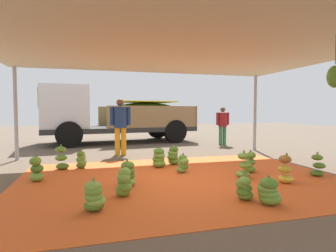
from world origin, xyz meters
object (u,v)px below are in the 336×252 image
object	(u,v)px
banana_bunch_4	(128,174)
banana_bunch_8	(173,156)
banana_bunch_7	(269,192)
banana_bunch_14	(318,166)
worker_0	(120,122)
banana_bunch_12	(285,170)
banana_bunch_5	(36,170)
cargo_truck_main	(114,115)
worker_1	(223,123)
banana_bunch_0	(124,183)
banana_bunch_9	(183,164)
banana_bunch_3	(244,166)
banana_bunch_6	(250,163)
banana_bunch_10	(62,159)
banana_bunch_1	(94,197)
banana_bunch_13	(81,160)
banana_bunch_11	(244,189)
banana_bunch_2	(159,158)

from	to	relation	value
banana_bunch_4	banana_bunch_8	distance (m)	2.22
banana_bunch_7	banana_bunch_14	world-z (taller)	banana_bunch_14
banana_bunch_4	worker_0	distance (m)	3.81
banana_bunch_4	banana_bunch_12	distance (m)	2.98
banana_bunch_8	banana_bunch_5	bearing A→B (deg)	-163.24
cargo_truck_main	worker_1	xyz separation A→B (m)	(4.18, -2.11, -0.30)
banana_bunch_0	banana_bunch_9	distance (m)	2.00
banana_bunch_3	worker_0	size ratio (longest dim) A/B	0.32
banana_bunch_14	banana_bunch_4	bearing A→B (deg)	175.78
banana_bunch_4	banana_bunch_9	bearing A→B (deg)	30.04
banana_bunch_4	banana_bunch_6	xyz separation A→B (m)	(2.78, 0.38, 0.00)
banana_bunch_10	banana_bunch_14	world-z (taller)	banana_bunch_10
banana_bunch_8	banana_bunch_14	distance (m)	3.28
banana_bunch_1	banana_bunch_13	distance (m)	3.03
banana_bunch_5	banana_bunch_1	bearing A→B (deg)	-61.57
banana_bunch_1	banana_bunch_13	world-z (taller)	banana_bunch_13
banana_bunch_0	banana_bunch_8	world-z (taller)	same
worker_0	banana_bunch_11	bearing A→B (deg)	-74.54
banana_bunch_11	banana_bunch_2	bearing A→B (deg)	103.62
banana_bunch_0	banana_bunch_14	xyz separation A→B (m)	(4.10, 0.31, -0.02)
banana_bunch_10	cargo_truck_main	xyz separation A→B (m)	(1.66, 5.41, 0.95)
banana_bunch_6	banana_bunch_10	distance (m)	4.36
banana_bunch_10	banana_bunch_4	bearing A→B (deg)	-55.15
worker_0	banana_bunch_6	bearing A→B (deg)	-52.82
banana_bunch_7	banana_bunch_14	distance (m)	2.45
banana_bunch_2	banana_bunch_0	bearing A→B (deg)	-117.29
banana_bunch_0	banana_bunch_4	size ratio (longest dim) A/B	1.00
banana_bunch_11	banana_bunch_13	bearing A→B (deg)	128.54
banana_bunch_0	banana_bunch_14	distance (m)	4.11
banana_bunch_3	banana_bunch_8	size ratio (longest dim) A/B	1.12
banana_bunch_0	banana_bunch_6	bearing A→B (deg)	18.60
banana_bunch_12	banana_bunch_13	size ratio (longest dim) A/B	1.23
banana_bunch_1	banana_bunch_12	distance (m)	3.57
cargo_truck_main	banana_bunch_4	bearing A→B (deg)	-92.67
banana_bunch_3	banana_bunch_13	distance (m)	3.76
banana_bunch_7	banana_bunch_10	size ratio (longest dim) A/B	0.75
banana_bunch_5	cargo_truck_main	size ratio (longest dim) A/B	0.08
banana_bunch_2	worker_1	size ratio (longest dim) A/B	0.32
banana_bunch_13	banana_bunch_14	world-z (taller)	banana_bunch_14
banana_bunch_0	worker_1	distance (m)	7.45
banana_bunch_0	worker_0	bearing A→B (deg)	84.90
banana_bunch_1	banana_bunch_3	xyz separation A→B (m)	(2.99, 1.15, 0.04)
banana_bunch_8	worker_1	distance (m)	4.70
banana_bunch_9	banana_bunch_11	bearing A→B (deg)	-81.46
banana_bunch_0	banana_bunch_14	size ratio (longest dim) A/B	0.98
banana_bunch_13	banana_bunch_0	bearing A→B (deg)	-73.39
banana_bunch_1	banana_bunch_8	distance (m)	3.51
banana_bunch_14	worker_0	bearing A→B (deg)	132.83
banana_bunch_2	banana_bunch_3	world-z (taller)	banana_bunch_3
banana_bunch_6	banana_bunch_7	xyz separation A→B (m)	(-0.91, -1.93, -0.03)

